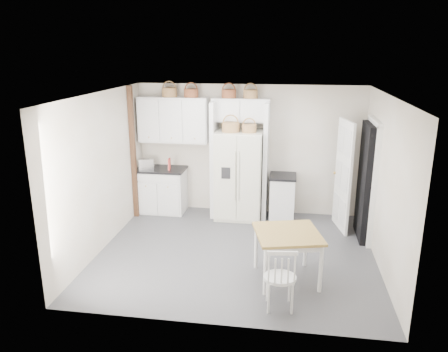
# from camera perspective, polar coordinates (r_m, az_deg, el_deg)

# --- Properties ---
(floor) EXTENTS (4.50, 4.50, 0.00)m
(floor) POSITION_cam_1_polar(r_m,az_deg,el_deg) (7.37, 1.59, -9.95)
(floor) COLOR #47484E
(floor) RESTS_ON ground
(ceiling) EXTENTS (4.50, 4.50, 0.00)m
(ceiling) POSITION_cam_1_polar(r_m,az_deg,el_deg) (6.65, 1.76, 10.58)
(ceiling) COLOR white
(ceiling) RESTS_ON wall_back
(wall_back) EXTENTS (4.50, 0.00, 4.50)m
(wall_back) POSITION_cam_1_polar(r_m,az_deg,el_deg) (8.82, 3.27, 3.44)
(wall_back) COLOR #BBAB93
(wall_back) RESTS_ON floor
(wall_left) EXTENTS (0.00, 4.00, 4.00)m
(wall_left) POSITION_cam_1_polar(r_m,az_deg,el_deg) (7.50, -15.65, 0.52)
(wall_left) COLOR #BBAB93
(wall_left) RESTS_ON floor
(wall_right) EXTENTS (0.00, 4.00, 4.00)m
(wall_right) POSITION_cam_1_polar(r_m,az_deg,el_deg) (7.00, 20.26, -1.00)
(wall_right) COLOR #BBAB93
(wall_right) RESTS_ON floor
(refrigerator) EXTENTS (0.90, 0.73, 1.75)m
(refrigerator) POSITION_cam_1_polar(r_m,az_deg,el_deg) (8.58, 1.99, 0.14)
(refrigerator) COLOR beige
(refrigerator) RESTS_ON floor
(base_cab_left) EXTENTS (0.95, 0.60, 0.88)m
(base_cab_left) POSITION_cam_1_polar(r_m,az_deg,el_deg) (9.10, -8.12, -1.91)
(base_cab_left) COLOR silver
(base_cab_left) RESTS_ON floor
(base_cab_right) EXTENTS (0.48, 0.57, 0.84)m
(base_cab_right) POSITION_cam_1_polar(r_m,az_deg,el_deg) (8.74, 7.60, -2.81)
(base_cab_right) COLOR silver
(base_cab_right) RESTS_ON floor
(dining_table) EXTENTS (1.08, 1.08, 0.74)m
(dining_table) POSITION_cam_1_polar(r_m,az_deg,el_deg) (6.49, 8.20, -10.31)
(dining_table) COLOR brown
(dining_table) RESTS_ON floor
(windsor_chair) EXTENTS (0.47, 0.43, 0.87)m
(windsor_chair) POSITION_cam_1_polar(r_m,az_deg,el_deg) (5.80, 7.32, -13.02)
(windsor_chair) COLOR silver
(windsor_chair) RESTS_ON floor
(counter_left) EXTENTS (0.99, 0.64, 0.04)m
(counter_left) POSITION_cam_1_polar(r_m,az_deg,el_deg) (8.97, -8.24, 0.89)
(counter_left) COLOR black
(counter_left) RESTS_ON base_cab_left
(counter_right) EXTENTS (0.52, 0.61, 0.04)m
(counter_right) POSITION_cam_1_polar(r_m,az_deg,el_deg) (8.61, 7.71, -0.04)
(counter_right) COLOR black
(counter_right) RESTS_ON base_cab_right
(toaster) EXTENTS (0.33, 0.25, 0.20)m
(toaster) POSITION_cam_1_polar(r_m,az_deg,el_deg) (8.95, -10.12, 1.60)
(toaster) COLOR silver
(toaster) RESTS_ON counter_left
(cookbook_red) EXTENTS (0.05, 0.15, 0.23)m
(cookbook_red) POSITION_cam_1_polar(r_m,az_deg,el_deg) (8.80, -7.15, 1.54)
(cookbook_red) COLOR #B8302A
(cookbook_red) RESTS_ON counter_left
(cookbook_cream) EXTENTS (0.05, 0.15, 0.23)m
(cookbook_cream) POSITION_cam_1_polar(r_m,az_deg,el_deg) (8.80, -7.18, 1.54)
(cookbook_cream) COLOR beige
(cookbook_cream) RESTS_ON counter_left
(basket_upper_b) EXTENTS (0.30, 0.30, 0.17)m
(basket_upper_b) POSITION_cam_1_polar(r_m,az_deg,el_deg) (8.76, -7.15, 10.79)
(basket_upper_b) COLOR brown
(basket_upper_b) RESTS_ON upper_cabinet
(basket_upper_c) EXTENTS (0.28, 0.28, 0.16)m
(basket_upper_c) POSITION_cam_1_polar(r_m,az_deg,el_deg) (8.65, -4.31, 10.75)
(basket_upper_c) COLOR brown
(basket_upper_c) RESTS_ON upper_cabinet
(basket_bridge_a) EXTENTS (0.28, 0.28, 0.16)m
(basket_bridge_a) POSITION_cam_1_polar(r_m,az_deg,el_deg) (8.52, 0.62, 10.70)
(basket_bridge_a) COLOR brown
(basket_bridge_a) RESTS_ON bridge_cabinet
(basket_bridge_b) EXTENTS (0.28, 0.28, 0.16)m
(basket_bridge_b) POSITION_cam_1_polar(r_m,az_deg,el_deg) (8.47, 3.49, 10.64)
(basket_bridge_b) COLOR brown
(basket_bridge_b) RESTS_ON bridge_cabinet
(basket_fridge_a) EXTENTS (0.33, 0.33, 0.18)m
(basket_fridge_a) POSITION_cam_1_polar(r_m,az_deg,el_deg) (8.29, 0.88, 6.39)
(basket_fridge_a) COLOR brown
(basket_fridge_a) RESTS_ON refrigerator
(basket_fridge_b) EXTENTS (0.27, 0.27, 0.15)m
(basket_fridge_b) POSITION_cam_1_polar(r_m,az_deg,el_deg) (8.25, 3.30, 6.21)
(basket_fridge_b) COLOR brown
(basket_fridge_b) RESTS_ON refrigerator
(upper_cabinet) EXTENTS (1.40, 0.34, 0.90)m
(upper_cabinet) POSITION_cam_1_polar(r_m,az_deg,el_deg) (8.81, -6.61, 7.31)
(upper_cabinet) COLOR silver
(upper_cabinet) RESTS_ON wall_back
(bridge_cabinet) EXTENTS (1.12, 0.34, 0.45)m
(bridge_cabinet) POSITION_cam_1_polar(r_m,az_deg,el_deg) (8.52, 2.24, 8.63)
(bridge_cabinet) COLOR silver
(bridge_cabinet) RESTS_ON wall_back
(fridge_panel_left) EXTENTS (0.08, 0.60, 2.30)m
(fridge_panel_left) POSITION_cam_1_polar(r_m,az_deg,el_deg) (8.65, -1.29, 2.18)
(fridge_panel_left) COLOR silver
(fridge_panel_left) RESTS_ON floor
(fridge_panel_right) EXTENTS (0.08, 0.60, 2.30)m
(fridge_panel_right) POSITION_cam_1_polar(r_m,az_deg,el_deg) (8.54, 5.47, 1.92)
(fridge_panel_right) COLOR silver
(fridge_panel_right) RESTS_ON floor
(trim_post) EXTENTS (0.09, 0.09, 2.60)m
(trim_post) POSITION_cam_1_polar(r_m,az_deg,el_deg) (8.69, -11.77, 2.91)
(trim_post) COLOR #422211
(trim_post) RESTS_ON floor
(doorway_void) EXTENTS (0.18, 0.85, 2.05)m
(doorway_void) POSITION_cam_1_polar(r_m,az_deg,el_deg) (8.01, 18.10, -0.75)
(doorway_void) COLOR black
(doorway_void) RESTS_ON floor
(door_slab) EXTENTS (0.21, 0.79, 2.05)m
(door_slab) POSITION_cam_1_polar(r_m,az_deg,el_deg) (8.27, 15.30, 0.03)
(door_slab) COLOR white
(door_slab) RESTS_ON floor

